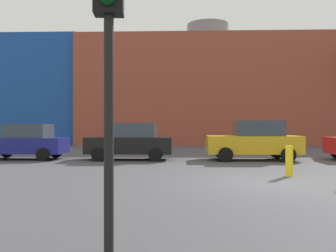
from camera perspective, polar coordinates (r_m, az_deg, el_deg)
ground_plane at (r=10.75m, az=14.97°, el=-8.72°), size 200.00×200.00×0.00m
building_backdrop at (r=34.81m, az=6.39°, el=5.25°), size 36.69×10.79×11.42m
parked_car_0 at (r=18.70m, az=-21.87°, el=-2.35°), size 3.97×1.95×1.72m
parked_car_1 at (r=17.26m, az=-5.96°, el=-2.47°), size 4.08×2.00×1.77m
parked_car_2 at (r=17.44m, az=13.62°, el=-2.26°), size 4.34×2.13×1.88m
traffic_light_near_left at (r=4.55m, az=-9.50°, el=15.64°), size 0.38×0.37×3.89m
bollard_yellow_1 at (r=12.18m, az=18.83°, el=-5.34°), size 0.24×0.24×0.99m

